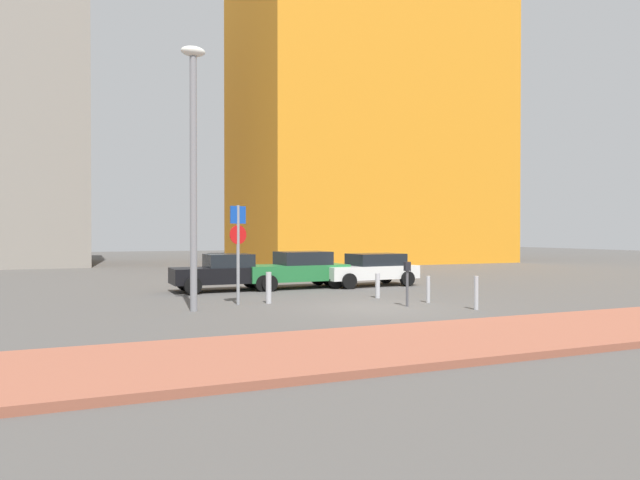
# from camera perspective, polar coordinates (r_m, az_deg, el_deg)

# --- Properties ---
(ground_plane) EXTENTS (120.00, 120.00, 0.00)m
(ground_plane) POSITION_cam_1_polar(r_m,az_deg,el_deg) (17.44, 5.61, -6.74)
(ground_plane) COLOR #4C4947
(sidewalk_brick) EXTENTS (40.00, 3.72, 0.14)m
(sidewalk_brick) POSITION_cam_1_polar(r_m,az_deg,el_deg) (12.86, 17.55, -9.11)
(sidewalk_brick) COLOR #93513D
(sidewalk_brick) RESTS_ON ground
(parked_car_black) EXTENTS (4.01, 1.95, 1.44)m
(parked_car_black) POSITION_cam_1_polar(r_m,az_deg,el_deg) (22.57, -9.51, -3.18)
(parked_car_black) COLOR black
(parked_car_black) RESTS_ON ground
(parked_car_green) EXTENTS (4.31, 2.11, 1.50)m
(parked_car_green) POSITION_cam_1_polar(r_m,az_deg,el_deg) (23.50, -2.30, -2.93)
(parked_car_green) COLOR #237238
(parked_car_green) RESTS_ON ground
(parked_car_white) EXTENTS (4.27, 2.13, 1.38)m
(parked_car_white) POSITION_cam_1_polar(r_m,az_deg,el_deg) (24.55, 5.07, -2.88)
(parked_car_white) COLOR white
(parked_car_white) RESTS_ON ground
(parking_sign_post) EXTENTS (0.58, 0.21, 3.14)m
(parking_sign_post) POSITION_cam_1_polar(r_m,az_deg,el_deg) (18.13, -8.20, -0.20)
(parking_sign_post) COLOR gray
(parking_sign_post) RESTS_ON ground
(parking_meter) EXTENTS (0.18, 0.14, 1.37)m
(parking_meter) POSITION_cam_1_polar(r_m,az_deg,el_deg) (17.75, 8.71, -3.72)
(parking_meter) COLOR #4C4C51
(parking_meter) RESTS_ON ground
(street_lamp) EXTENTS (0.70, 0.36, 7.62)m
(street_lamp) POSITION_cam_1_polar(r_m,az_deg,el_deg) (16.93, -12.55, 8.10)
(street_lamp) COLOR gray
(street_lamp) RESTS_ON ground
(traffic_bollard_near) EXTENTS (0.16, 0.16, 0.86)m
(traffic_bollard_near) POSITION_cam_1_polar(r_m,az_deg,el_deg) (19.98, 5.78, -4.56)
(traffic_bollard_near) COLOR #B7B7BC
(traffic_bollard_near) RESTS_ON ground
(traffic_bollard_mid) EXTENTS (0.12, 0.12, 0.87)m
(traffic_bollard_mid) POSITION_cam_1_polar(r_m,az_deg,el_deg) (18.87, 10.77, -4.86)
(traffic_bollard_mid) COLOR #B7B7BC
(traffic_bollard_mid) RESTS_ON ground
(traffic_bollard_far) EXTENTS (0.18, 0.18, 1.01)m
(traffic_bollard_far) POSITION_cam_1_polar(r_m,az_deg,el_deg) (18.41, -5.16, -4.77)
(traffic_bollard_far) COLOR #B7B7BC
(traffic_bollard_far) RESTS_ON ground
(traffic_bollard_edge) EXTENTS (0.13, 0.13, 0.99)m
(traffic_bollard_edge) POSITION_cam_1_polar(r_m,az_deg,el_deg) (17.44, 15.35, -5.12)
(traffic_bollard_edge) COLOR #B7B7BC
(traffic_bollard_edge) RESTS_ON ground
(building_colorful_midrise) EXTENTS (19.68, 14.86, 28.34)m
(building_colorful_midrise) POSITION_cam_1_polar(r_m,az_deg,el_deg) (48.64, 4.29, 14.84)
(building_colorful_midrise) COLOR orange
(building_colorful_midrise) RESTS_ON ground
(building_under_construction) EXTENTS (11.75, 11.45, 20.79)m
(building_under_construction) POSITION_cam_1_polar(r_m,az_deg,el_deg) (46.74, -29.37, 10.61)
(building_under_construction) COLOR gray
(building_under_construction) RESTS_ON ground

